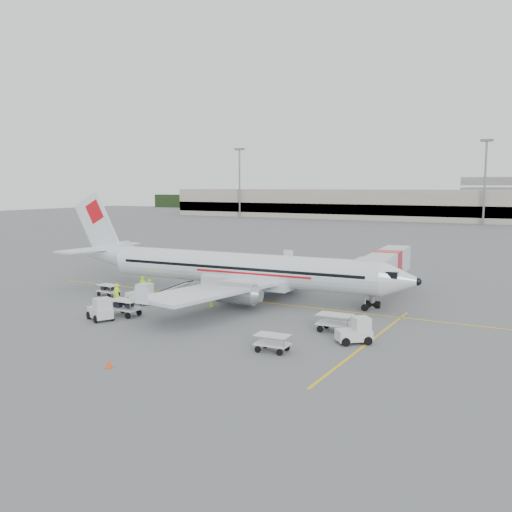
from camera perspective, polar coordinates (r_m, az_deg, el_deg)
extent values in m
plane|color=#56595B|center=(51.29, -1.08, -4.46)|extent=(360.00, 360.00, 0.00)
cube|color=yellow|center=(51.29, -1.08, -4.45)|extent=(44.00, 0.20, 0.01)
cube|color=yellow|center=(38.62, 11.23, -8.45)|extent=(0.20, 20.00, 0.01)
cone|color=#F14308|center=(63.78, 3.37, -1.87)|extent=(0.43, 0.43, 0.71)
cone|color=#F14308|center=(33.77, -14.48, -10.35)|extent=(0.32, 0.32, 0.53)
imported|color=#B5F313|center=(51.18, -13.77, -3.67)|extent=(0.70, 0.51, 1.77)
imported|color=#B5F313|center=(52.89, -10.61, -3.25)|extent=(1.07, 1.09, 1.77)
imported|color=#B5F313|center=(48.61, -4.45, -4.09)|extent=(1.03, 1.27, 1.72)
imported|color=#B5F313|center=(55.16, -11.26, -2.86)|extent=(1.03, 0.46, 1.74)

